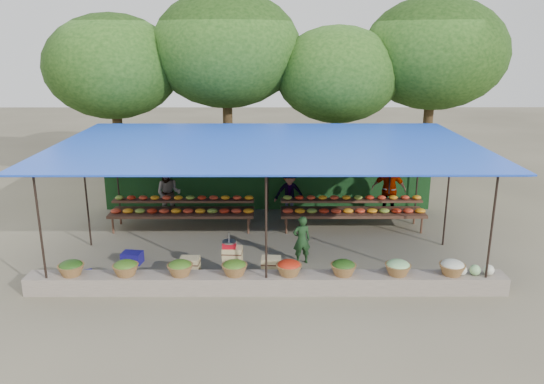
{
  "coord_description": "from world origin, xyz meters",
  "views": [
    {
      "loc": [
        0.1,
        -13.48,
        5.42
      ],
      "look_at": [
        0.13,
        0.2,
        1.45
      ],
      "focal_mm": 35.0,
      "sensor_mm": 36.0,
      "label": 1
    }
  ],
  "objects_px": {
    "crate_counter": "(231,266)",
    "blue_crate_back": "(132,258)",
    "weighing_scale": "(229,244)",
    "vendor_seated": "(302,240)",
    "blue_crate_front": "(82,279)"
  },
  "relations": [
    {
      "from": "crate_counter",
      "to": "vendor_seated",
      "type": "relative_size",
      "value": 1.92
    },
    {
      "from": "crate_counter",
      "to": "weighing_scale",
      "type": "bearing_deg",
      "value": 180.0
    },
    {
      "from": "vendor_seated",
      "to": "blue_crate_back",
      "type": "relative_size",
      "value": 2.53
    },
    {
      "from": "crate_counter",
      "to": "weighing_scale",
      "type": "xyz_separation_m",
      "value": [
        -0.04,
        0.0,
        0.54
      ]
    },
    {
      "from": "crate_counter",
      "to": "blue_crate_front",
      "type": "xyz_separation_m",
      "value": [
        -3.39,
        -0.35,
        -0.17
      ]
    },
    {
      "from": "crate_counter",
      "to": "vendor_seated",
      "type": "xyz_separation_m",
      "value": [
        1.69,
        0.86,
        0.31
      ]
    },
    {
      "from": "vendor_seated",
      "to": "blue_crate_front",
      "type": "xyz_separation_m",
      "value": [
        -5.08,
        -1.22,
        -0.47
      ]
    },
    {
      "from": "weighing_scale",
      "to": "blue_crate_back",
      "type": "xyz_separation_m",
      "value": [
        -2.51,
        0.85,
        -0.71
      ]
    },
    {
      "from": "crate_counter",
      "to": "blue_crate_front",
      "type": "relative_size",
      "value": 4.91
    },
    {
      "from": "crate_counter",
      "to": "blue_crate_front",
      "type": "distance_m",
      "value": 3.41
    },
    {
      "from": "crate_counter",
      "to": "vendor_seated",
      "type": "bearing_deg",
      "value": 27.03
    },
    {
      "from": "vendor_seated",
      "to": "blue_crate_front",
      "type": "height_order",
      "value": "vendor_seated"
    },
    {
      "from": "weighing_scale",
      "to": "blue_crate_front",
      "type": "xyz_separation_m",
      "value": [
        -3.35,
        -0.35,
        -0.71
      ]
    },
    {
      "from": "crate_counter",
      "to": "blue_crate_back",
      "type": "relative_size",
      "value": 4.87
    },
    {
      "from": "crate_counter",
      "to": "blue_crate_back",
      "type": "height_order",
      "value": "crate_counter"
    }
  ]
}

